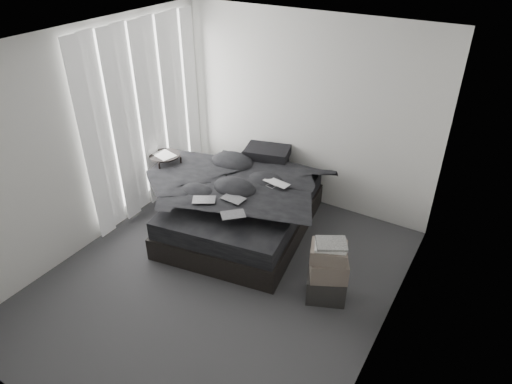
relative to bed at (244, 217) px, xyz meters
The scene contains 25 objects.
floor 1.08m from the bed, 72.61° to the right, with size 3.60×4.20×0.01m, color #373639.
ceiling 2.68m from the bed, 72.61° to the right, with size 3.60×4.20×0.01m, color white.
wall_back 1.61m from the bed, 73.52° to the left, with size 3.60×0.01×2.60m, color silver.
wall_front 3.34m from the bed, 84.15° to the right, with size 3.60×0.01×2.60m, color silver.
wall_left 2.14m from the bed, 145.43° to the right, with size 0.01×4.20×2.60m, color silver.
wall_right 2.62m from the bed, 25.70° to the right, with size 0.01×4.20×2.60m, color silver.
window_left 1.90m from the bed, behind, with size 0.02×2.00×2.30m, color white.
curtain_left 1.81m from the bed, behind, with size 0.06×2.12×2.48m, color white.
bed is the anchor object (origin of this frame).
mattress 0.26m from the bed, ahead, with size 1.55×2.06×0.23m, color black.
duvet 0.50m from the bed, 80.98° to the right, with size 1.57×1.82×0.25m, color black.
pillow_lower 0.94m from the bed, 102.59° to the left, with size 0.64×0.43×0.14m, color black.
pillow_upper 0.99m from the bed, 97.55° to the left, with size 0.60×0.41×0.13m, color black.
laptop 0.75m from the bed, 16.51° to the left, with size 0.34×0.22×0.03m, color silver.
comic_a 0.88m from the bed, 105.43° to the right, with size 0.27×0.18×0.01m, color black.
comic_b 0.75m from the bed, 73.86° to the right, with size 0.27×0.18×0.01m, color black.
comic_c 0.98m from the bed, 66.56° to the right, with size 0.27×0.18×0.01m, color black.
side_stand 1.25m from the bed, behind, with size 0.41×0.41×0.76m, color black.
papers 1.38m from the bed, behind, with size 0.29×0.22×0.02m, color white.
floor_books 1.14m from the bed, 166.68° to the left, with size 0.15×0.22×0.15m, color black.
box_lower 1.60m from the bed, 24.40° to the right, with size 0.41×0.32×0.30m, color black.
box_mid 1.64m from the bed, 24.38° to the right, with size 0.38×0.30×0.23m, color #5F544B.
box_upper 1.66m from the bed, 24.63° to the right, with size 0.36×0.29×0.16m, color #5F544B.
art_book_white 1.70m from the bed, 24.40° to the right, with size 0.31×0.25×0.03m, color silver.
art_book_snake 1.72m from the bed, 24.38° to the right, with size 0.30×0.24×0.03m, color silver.
Camera 1 is at (2.36, -3.15, 3.57)m, focal length 32.00 mm.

